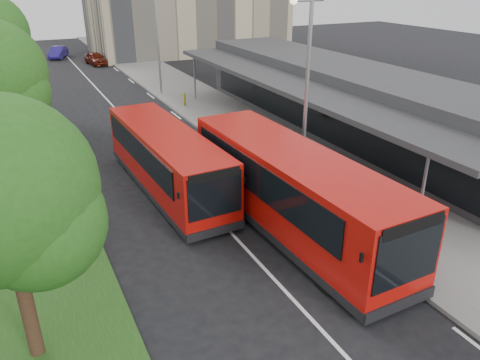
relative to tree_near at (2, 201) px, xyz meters
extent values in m
plane|color=black|center=(7.01, 2.95, -4.35)|extent=(120.00, 120.00, 0.00)
cube|color=slate|center=(13.01, 22.95, -4.28)|extent=(5.00, 80.00, 0.15)
cube|color=#1B4315|center=(0.01, 22.95, -4.30)|extent=(5.00, 80.00, 0.10)
cube|color=silver|center=(7.01, 17.95, -4.35)|extent=(0.12, 70.00, 0.01)
cube|color=silver|center=(10.31, 0.95, -4.35)|extent=(0.12, 2.00, 0.01)
cube|color=silver|center=(10.31, 6.95, -4.35)|extent=(0.12, 2.00, 0.01)
cube|color=silver|center=(10.31, 12.95, -4.35)|extent=(0.12, 2.00, 0.01)
cube|color=silver|center=(10.31, 18.95, -4.35)|extent=(0.12, 2.00, 0.01)
cube|color=silver|center=(10.31, 24.95, -4.35)|extent=(0.12, 2.00, 0.01)
cube|color=silver|center=(10.31, 30.95, -4.35)|extent=(0.12, 2.00, 0.01)
cube|color=silver|center=(10.31, 36.95, -4.35)|extent=(0.12, 2.00, 0.01)
cube|color=silver|center=(10.31, 42.95, -4.35)|extent=(0.12, 2.00, 0.01)
cube|color=silver|center=(10.31, 48.95, -4.35)|extent=(0.12, 2.00, 0.01)
cube|color=#2D2D30|center=(18.01, 10.95, -2.35)|extent=(5.00, 26.00, 4.00)
cube|color=black|center=(15.49, 10.95, -2.75)|extent=(0.06, 24.00, 2.20)
cube|color=#2D2D30|center=(14.21, 10.95, -1.05)|extent=(2.80, 26.00, 0.25)
cylinder|color=#92949A|center=(12.91, -0.05, -2.70)|extent=(0.12, 0.12, 3.30)
cylinder|color=#92949A|center=(12.91, 21.95, -2.70)|extent=(0.12, 0.12, 3.30)
cylinder|color=black|center=(0.01, -0.05, -2.70)|extent=(0.36, 0.36, 3.30)
sphere|color=#205316|center=(0.01, -0.05, 0.29)|extent=(4.20, 4.20, 4.20)
sphere|color=#205316|center=(0.61, -0.45, -0.46)|extent=(3.00, 3.00, 3.00)
cylinder|color=black|center=(0.01, 11.95, -2.58)|extent=(0.36, 0.36, 3.54)
sphere|color=#205316|center=(0.61, 11.55, -0.17)|extent=(3.22, 3.22, 3.22)
cylinder|color=black|center=(0.01, 23.95, -2.44)|extent=(0.36, 0.36, 3.82)
sphere|color=#205316|center=(0.61, 23.55, 0.17)|extent=(3.48, 3.48, 3.48)
cylinder|color=#92949A|center=(11.21, 4.95, -0.20)|extent=(0.16, 0.16, 8.00)
cylinder|color=#92949A|center=(11.01, 4.95, 3.60)|extent=(1.40, 0.10, 0.10)
sphere|color=silver|center=(10.41, 4.95, 3.60)|extent=(0.28, 0.28, 0.28)
cylinder|color=#92949A|center=(11.21, 24.95, -0.20)|extent=(0.16, 0.16, 8.00)
cube|color=#AF0C09|center=(9.11, 2.47, -2.60)|extent=(2.96, 11.04, 2.77)
cube|color=black|center=(9.11, 2.47, -3.96)|extent=(2.98, 11.06, 0.31)
cube|color=black|center=(9.29, -3.03, -2.32)|extent=(2.35, 0.12, 1.83)
cube|color=black|center=(8.94, 7.96, -2.16)|extent=(2.30, 0.12, 1.36)
cube|color=black|center=(7.78, 2.74, -2.11)|extent=(0.35, 9.40, 1.25)
cube|color=black|center=(10.43, 2.82, -2.11)|extent=(0.35, 9.40, 1.25)
cube|color=black|center=(9.29, -3.04, -3.94)|extent=(2.61, 0.16, 0.37)
cube|color=black|center=(9.29, -3.04, -1.43)|extent=(2.19, 0.11, 0.37)
cube|color=black|center=(7.82, -2.85, -2.06)|extent=(0.08, 0.08, 0.26)
cube|color=black|center=(10.74, -2.76, -2.06)|extent=(0.08, 0.08, 0.26)
cylinder|color=black|center=(8.13, -1.12, -3.88)|extent=(0.34, 0.95, 0.94)
cylinder|color=black|center=(10.32, -1.05, -3.88)|extent=(0.34, 0.95, 0.94)
cylinder|color=black|center=(7.91, 5.98, -3.88)|extent=(0.34, 0.95, 0.94)
cylinder|color=black|center=(10.10, 6.05, -3.88)|extent=(0.34, 0.95, 0.94)
cube|color=#AF0C09|center=(6.12, 7.85, -2.82)|extent=(2.68, 9.71, 2.43)
cube|color=black|center=(6.12, 7.85, -4.00)|extent=(2.70, 9.74, 0.28)
cube|color=black|center=(6.32, 3.02, -2.56)|extent=(2.06, 0.13, 1.61)
cube|color=black|center=(5.93, 12.68, -2.43)|extent=(2.02, 0.13, 1.19)
cube|color=black|center=(4.95, 8.08, -2.38)|extent=(0.38, 8.25, 1.10)
cube|color=black|center=(7.28, 8.17, -2.38)|extent=(0.38, 8.25, 1.10)
cube|color=black|center=(6.32, 3.01, -3.99)|extent=(2.29, 0.17, 0.32)
cube|color=black|center=(6.32, 3.01, -1.78)|extent=(1.93, 0.12, 0.32)
cube|color=black|center=(5.03, 3.17, -2.33)|extent=(0.08, 0.08, 0.23)
cube|color=black|center=(7.59, 3.28, -2.33)|extent=(0.08, 0.08, 0.23)
cylinder|color=black|center=(5.29, 4.70, -3.94)|extent=(0.31, 0.84, 0.83)
cylinder|color=black|center=(7.21, 4.77, -3.94)|extent=(0.31, 0.84, 0.83)
cylinder|color=black|center=(5.04, 10.93, -3.94)|extent=(0.31, 0.84, 0.83)
cylinder|color=black|center=(6.96, 11.01, -3.94)|extent=(0.31, 0.84, 0.83)
cylinder|color=#371F16|center=(11.96, 13.75, -3.80)|extent=(0.51, 0.51, 0.81)
cylinder|color=#FDFF0D|center=(11.54, 20.48, -3.75)|extent=(0.15, 0.15, 0.91)
imported|color=#50150B|center=(9.07, 40.34, -3.71)|extent=(2.04, 3.95, 1.28)
imported|color=navy|center=(6.08, 46.29, -3.72)|extent=(2.64, 4.07, 1.27)
camera|label=1|loc=(0.62, -10.45, 4.60)|focal=35.00mm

